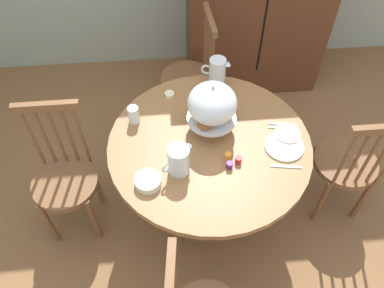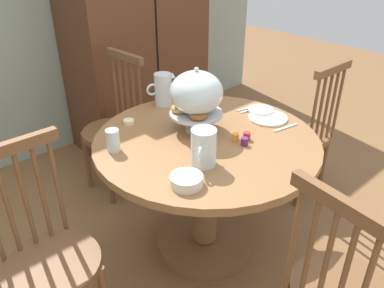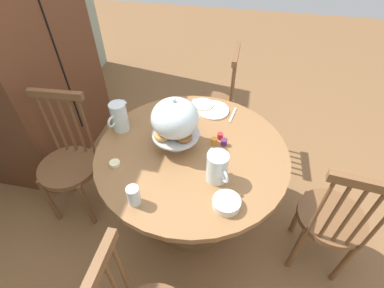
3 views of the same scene
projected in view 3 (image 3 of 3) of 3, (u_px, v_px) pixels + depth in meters
ground_plane at (200, 237)px, 2.08m from camera, size 10.00×10.00×0.00m
wooden_armoire at (23, 50)px, 2.12m from camera, size 1.18×0.60×1.96m
dining_table at (192, 174)px, 1.84m from camera, size 1.15×1.15×0.74m
windsor_chair_by_cabinet at (331, 221)px, 1.67m from camera, size 0.40×0.40×0.97m
windsor_chair_facing_door at (215, 105)px, 2.50m from camera, size 0.40×0.40×0.97m
windsor_chair_far_side at (69, 165)px, 1.99m from camera, size 0.40×0.40×0.97m
pastry_stand_with_dome at (175, 120)px, 1.58m from camera, size 0.28×0.28×0.34m
orange_juice_pitcher at (120, 118)px, 1.77m from camera, size 0.18×0.10×0.19m
milk_pitcher at (217, 168)px, 1.48m from camera, size 0.17×0.14×0.18m
china_plate_large at (213, 110)px, 1.97m from camera, size 0.22×0.22×0.01m
china_plate_small at (203, 104)px, 2.00m from camera, size 0.15×0.15×0.01m
cereal_bowl at (226, 203)px, 1.39m from camera, size 0.14×0.14×0.04m
drinking_glass at (134, 196)px, 1.38m from camera, size 0.06×0.06×0.11m
butter_dish at (115, 164)px, 1.59m from camera, size 0.06×0.06×0.02m
jam_jar_strawberry at (220, 136)px, 1.75m from camera, size 0.04×0.04×0.04m
jam_jar_apricot at (214, 141)px, 1.72m from camera, size 0.04×0.04×0.04m
jam_jar_grape at (224, 142)px, 1.71m from camera, size 0.04×0.04×0.04m
table_knife at (194, 106)px, 2.00m from camera, size 0.17×0.04×0.01m
dinner_fork at (191, 105)px, 2.01m from camera, size 0.17×0.04×0.01m
soup_spoon at (233, 115)px, 1.93m from camera, size 0.17×0.04×0.01m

